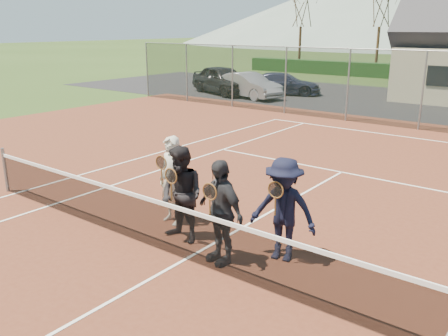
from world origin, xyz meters
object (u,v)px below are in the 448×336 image
at_px(player_b, 182,195).
at_px(player_c, 220,212).
at_px(car_b, 248,85).
at_px(tennis_net, 185,232).
at_px(player_d, 283,210).
at_px(car_a, 223,80).
at_px(car_c, 284,84).
at_px(player_a, 172,180).

bearing_deg(player_b, player_c, -11.78).
bearing_deg(car_b, tennis_net, -135.72).
relative_size(car_b, player_d, 2.34).
distance_m(car_b, player_d, 19.35).
relative_size(car_a, player_c, 2.69).
relative_size(car_c, player_c, 2.41).
height_order(car_b, tennis_net, car_b).
xyz_separation_m(car_b, player_b, (9.63, -16.07, 0.23)).
bearing_deg(tennis_net, player_c, 33.50).
distance_m(car_b, car_c, 2.56).
distance_m(player_a, player_c, 1.93).
bearing_deg(player_a, car_b, 119.72).
bearing_deg(car_c, player_b, -176.46).
height_order(car_c, tennis_net, car_c).
distance_m(car_b, player_c, 19.48).
xyz_separation_m(car_b, player_c, (10.68, -16.29, 0.23)).
bearing_deg(player_d, car_b, 126.36).
xyz_separation_m(tennis_net, player_b, (-0.56, 0.55, 0.38)).
bearing_deg(car_b, player_d, -130.86).
relative_size(car_a, tennis_net, 0.42).
height_order(car_c, player_d, player_d).
bearing_deg(player_a, car_c, 114.10).
relative_size(player_b, player_c, 1.00).
height_order(car_a, player_a, player_a).
distance_m(car_a, player_c, 21.12).
distance_m(car_c, player_a, 19.70).
bearing_deg(car_c, car_b, 138.79).
bearing_deg(car_a, car_c, -36.50).
distance_m(player_b, player_d, 1.91).
distance_m(tennis_net, player_a, 1.71).
bearing_deg(player_c, player_a, 158.02).
bearing_deg(car_b, car_a, 90.58).
height_order(car_b, car_c, car_b).
height_order(car_c, player_b, player_b).
bearing_deg(player_d, tennis_net, -140.99).
xyz_separation_m(car_b, car_c, (0.85, 2.41, -0.07)).
bearing_deg(player_b, tennis_net, -44.51).
relative_size(car_c, tennis_net, 0.37).
bearing_deg(car_a, player_a, -124.78).
bearing_deg(tennis_net, player_b, 135.49).
bearing_deg(car_a, car_b, -81.56).
bearing_deg(tennis_net, car_c, 116.13).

